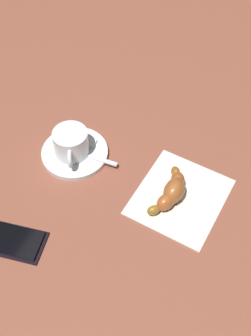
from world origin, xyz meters
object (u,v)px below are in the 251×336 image
sugar_packet (82,140)px  napkin (180,197)px  espresso_cup (71,143)px  teaspoon (75,152)px  saucer (75,153)px  cell_phone (5,239)px  croissant (172,191)px

sugar_packet → napkin: 0.24m
espresso_cup → teaspoon: size_ratio=0.64×
saucer → sugar_packet: 0.03m
sugar_packet → cell_phone: sugar_packet is taller
sugar_packet → croissant: 0.22m
saucer → sugar_packet: (-0.00, 0.03, 0.01)m
napkin → cell_phone: bearing=-137.0°
teaspoon → sugar_packet: 0.03m
espresso_cup → sugar_packet: bearing=85.5°
saucer → teaspoon: bearing=-37.1°
saucer → cell_phone: (-0.01, -0.22, -0.00)m
napkin → sugar_packet: bearing=172.4°
napkin → croissant: size_ratio=1.38×
croissant → espresso_cup: bearing=178.9°
espresso_cup → cell_phone: 0.22m
croissant → cell_phone: size_ratio=0.84×
teaspoon → cell_phone: (-0.01, -0.22, -0.01)m
espresso_cup → napkin: 0.24m
sugar_packet → teaspoon: bearing=90.7°
teaspoon → saucer: bearing=142.9°
saucer → croissant: (0.22, -0.01, 0.02)m
napkin → cell_phone: cell_phone is taller
teaspoon → croissant: 0.22m
napkin → saucer: bearing=-179.9°
saucer → napkin: (0.23, 0.00, -0.00)m
saucer → espresso_cup: espresso_cup is taller
croissant → teaspoon: bearing=178.4°
espresso_cup → cell_phone: (-0.01, -0.22, -0.03)m
teaspoon → napkin: (0.23, 0.00, -0.01)m
teaspoon → cell_phone: size_ratio=0.90×
teaspoon → napkin: size_ratio=0.78×
sugar_packet → cell_phone: bearing=83.6°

